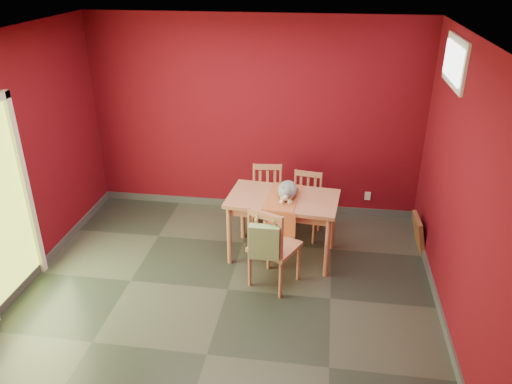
# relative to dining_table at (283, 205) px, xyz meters

# --- Properties ---
(ground) EXTENTS (4.50, 4.50, 0.00)m
(ground) POSITION_rel_dining_table_xyz_m (-0.52, -0.78, -0.70)
(ground) COLOR #2D342D
(ground) RESTS_ON ground
(room_shell) EXTENTS (4.50, 4.50, 4.50)m
(room_shell) POSITION_rel_dining_table_xyz_m (-0.52, -0.78, -0.65)
(room_shell) COLOR #5E0913
(room_shell) RESTS_ON ground
(window) EXTENTS (0.05, 0.90, 0.50)m
(window) POSITION_rel_dining_table_xyz_m (1.71, 0.22, 1.65)
(window) COLOR white
(window) RESTS_ON room_shell
(outlet_plate) EXTENTS (0.08, 0.02, 0.12)m
(outlet_plate) POSITION_rel_dining_table_xyz_m (1.08, 1.21, -0.40)
(outlet_plate) COLOR silver
(outlet_plate) RESTS_ON room_shell
(dining_table) EXTENTS (1.33, 0.85, 0.79)m
(dining_table) POSITION_rel_dining_table_xyz_m (0.00, 0.00, 0.00)
(dining_table) COLOR #B47054
(dining_table) RESTS_ON ground
(table_runner) EXTENTS (0.42, 0.78, 0.38)m
(table_runner) POSITION_rel_dining_table_xyz_m (0.00, -0.12, 0.04)
(table_runner) COLOR #B8562F
(table_runner) RESTS_ON dining_table
(chair_far_left) EXTENTS (0.45, 0.45, 0.88)m
(chair_far_left) POSITION_rel_dining_table_xyz_m (-0.27, 0.64, -0.25)
(chair_far_left) COLOR #B47054
(chair_far_left) RESTS_ON ground
(chair_far_right) EXTENTS (0.45, 0.45, 0.84)m
(chair_far_right) POSITION_rel_dining_table_xyz_m (0.24, 0.57, -0.27)
(chair_far_right) COLOR #B47054
(chair_far_right) RESTS_ON ground
(chair_near) EXTENTS (0.61, 0.61, 0.99)m
(chair_near) POSITION_rel_dining_table_xyz_m (-0.05, -0.61, -0.19)
(chair_near) COLOR #B47054
(chair_near) RESTS_ON ground
(tote_bag) EXTENTS (0.32, 0.19, 0.45)m
(tote_bag) POSITION_rel_dining_table_xyz_m (-0.11, -0.83, -0.02)
(tote_bag) COLOR #88B271
(tote_bag) RESTS_ON chair_near
(cat) EXTENTS (0.38, 0.52, 0.24)m
(cat) POSITION_rel_dining_table_xyz_m (0.05, 0.03, 0.22)
(cat) COLOR slate
(cat) RESTS_ON table_runner
(picture_frame) EXTENTS (0.16, 0.43, 0.43)m
(picture_frame) POSITION_rel_dining_table_xyz_m (1.67, 0.43, -0.48)
(picture_frame) COLOR brown
(picture_frame) RESTS_ON ground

